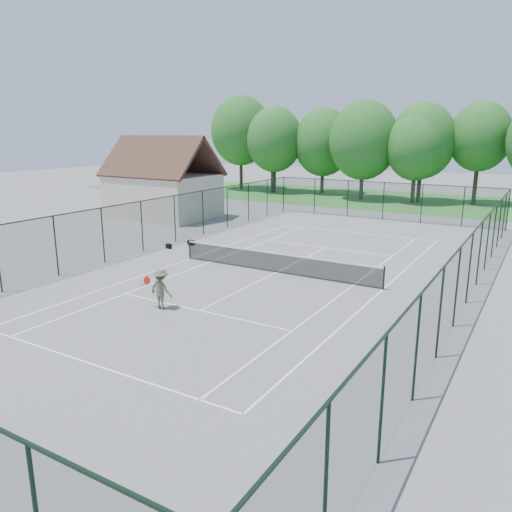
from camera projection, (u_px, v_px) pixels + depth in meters
The scene contains 10 objects.
ground at pixel (276, 273), 25.25m from camera, with size 140.00×140.00×0.00m, color gray.
grass_far at pixel (418, 202), 50.27m from camera, with size 80.00×16.00×0.01m, color #388433.
court_lines at pixel (276, 273), 25.25m from camera, with size 11.05×23.85×0.01m.
tennis_net at pixel (276, 262), 25.11m from camera, with size 11.08×0.08×1.10m.
fence_enclosure at pixel (276, 243), 24.87m from camera, with size 18.05×36.05×3.02m.
utility_building at pixel (163, 179), 40.74m from camera, with size 8.60×6.27×6.63m.
tree_line_far at pixel (423, 141), 48.81m from camera, with size 39.40×6.40×9.70m.
sports_bag_a at pixel (169, 246), 30.37m from camera, with size 0.36×0.22×0.29m, color black.
sports_bag_b at pixel (191, 243), 31.28m from camera, with size 0.41×0.25×0.32m, color black.
tennis_player at pixel (161, 289), 19.95m from camera, with size 1.78×0.86×1.66m.
Camera 1 is at (11.51, -21.40, 6.98)m, focal length 35.00 mm.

